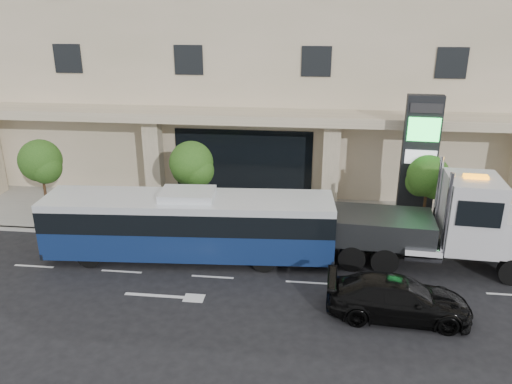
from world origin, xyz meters
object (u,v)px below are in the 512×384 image
tow_truck (445,226)px  signage_pylon (418,163)px  city_bus (189,224)px  black_sedan (398,298)px

tow_truck → signage_pylon: (-0.62, 3.73, 1.65)m
city_bus → black_sedan: city_bus is taller
signage_pylon → city_bus: bearing=-154.0°
black_sedan → signage_pylon: 8.57m
city_bus → black_sedan: 9.44m
tow_truck → city_bus: bearing=-173.7°
tow_truck → black_sedan: tow_truck is taller
black_sedan → signage_pylon: signage_pylon is taller
city_bus → signage_pylon: bearing=18.1°
tow_truck → signage_pylon: size_ratio=1.53×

